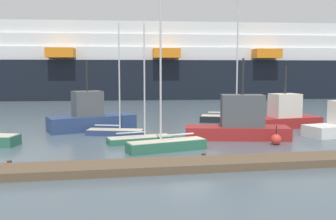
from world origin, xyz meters
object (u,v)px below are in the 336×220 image
at_px(sailboat_4, 167,143).
at_px(channel_buoy_0, 276,139).
at_px(sailboat_2, 231,117).
at_px(sailboat_3, 140,138).
at_px(cruise_ship, 68,64).
at_px(fishing_boat_2, 282,116).
at_px(fishing_boat_0, 239,123).
at_px(fishing_boat_1, 91,117).
at_px(sailboat_1, 116,130).

bearing_deg(sailboat_4, channel_buoy_0, 170.87).
bearing_deg(sailboat_2, channel_buoy_0, -73.64).
distance_m(sailboat_3, sailboat_4, 3.39).
height_order(channel_buoy_0, cruise_ship, cruise_ship).
bearing_deg(fishing_boat_2, fishing_boat_0, -148.03).
distance_m(fishing_boat_1, fishing_boat_2, 16.95).
height_order(sailboat_4, cruise_ship, cruise_ship).
relative_size(fishing_boat_2, channel_buoy_0, 5.59).
bearing_deg(cruise_ship, fishing_boat_1, -79.02).
bearing_deg(fishing_boat_1, cruise_ship, -101.02).
bearing_deg(sailboat_1, channel_buoy_0, -11.86).
bearing_deg(cruise_ship, channel_buoy_0, -66.42).
distance_m(fishing_boat_0, fishing_boat_1, 12.63).
height_order(sailboat_2, channel_buoy_0, sailboat_2).
distance_m(sailboat_4, cruise_ship, 52.13).
relative_size(sailboat_2, sailboat_3, 1.45).
distance_m(fishing_boat_1, channel_buoy_0, 15.50).
height_order(sailboat_3, fishing_boat_2, sailboat_3).
bearing_deg(cruise_ship, fishing_boat_2, -58.70).
xyz_separation_m(sailboat_1, sailboat_4, (2.98, -6.58, 0.12)).
xyz_separation_m(sailboat_2, fishing_boat_0, (-2.46, -8.87, 0.66)).
bearing_deg(channel_buoy_0, sailboat_1, 151.46).
height_order(sailboat_2, fishing_boat_2, sailboat_2).
relative_size(fishing_boat_0, channel_buoy_0, 5.92).
distance_m(sailboat_4, fishing_boat_2, 14.53).
xyz_separation_m(fishing_boat_0, cruise_ship, (-16.09, 47.49, 5.00)).
xyz_separation_m(fishing_boat_0, fishing_boat_2, (5.87, 4.94, -0.18)).
relative_size(fishing_boat_1, cruise_ship, 0.06).
distance_m(sailboat_4, fishing_boat_0, 6.95).
height_order(sailboat_2, sailboat_4, sailboat_2).
bearing_deg(sailboat_4, sailboat_1, -80.06).
relative_size(sailboat_1, cruise_ship, 0.07).
xyz_separation_m(sailboat_4, fishing_boat_1, (-4.98, 9.49, 0.61)).
bearing_deg(sailboat_1, fishing_boat_0, -3.01).
relative_size(sailboat_3, channel_buoy_0, 6.21).
relative_size(sailboat_2, fishing_boat_2, 1.61).
relative_size(sailboat_2, fishing_boat_0, 1.52).
relative_size(sailboat_4, fishing_boat_0, 1.27).
relative_size(sailboat_4, fishing_boat_2, 1.35).
bearing_deg(cruise_ship, fishing_boat_0, -67.27).
distance_m(sailboat_4, channel_buoy_0, 7.82).
height_order(sailboat_4, fishing_boat_0, sailboat_4).
height_order(fishing_boat_1, channel_buoy_0, fishing_boat_1).
xyz_separation_m(fishing_boat_1, fishing_boat_2, (16.90, -1.20, -0.10)).
bearing_deg(fishing_boat_2, fishing_boat_1, 167.80).
relative_size(fishing_boat_1, fishing_boat_2, 1.02).
distance_m(sailboat_1, fishing_boat_1, 3.60).
bearing_deg(sailboat_2, fishing_boat_2, -29.03).
distance_m(sailboat_2, sailboat_3, 13.48).
bearing_deg(sailboat_1, fishing_boat_2, 23.20).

